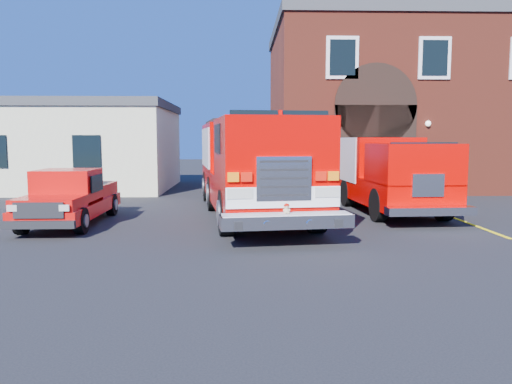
{
  "coord_description": "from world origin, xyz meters",
  "views": [
    {
      "loc": [
        -0.34,
        -12.76,
        2.53
      ],
      "look_at": [
        0.0,
        -1.2,
        1.3
      ],
      "focal_mm": 35.0,
      "sensor_mm": 36.0,
      "label": 1
    }
  ],
  "objects_px": {
    "pickup_truck": "(71,198)",
    "side_building": "(71,145)",
    "fire_engine": "(252,164)",
    "secondary_truck": "(383,170)",
    "fire_station": "(415,107)"
  },
  "relations": [
    {
      "from": "fire_station",
      "to": "fire_engine",
      "type": "bearing_deg",
      "value": -131.61
    },
    {
      "from": "side_building",
      "to": "secondary_truck",
      "type": "relative_size",
      "value": 1.26
    },
    {
      "from": "side_building",
      "to": "pickup_truck",
      "type": "xyz_separation_m",
      "value": [
        3.57,
        -10.85,
        -1.43
      ]
    },
    {
      "from": "fire_station",
      "to": "pickup_truck",
      "type": "relative_size",
      "value": 3.02
    },
    {
      "from": "fire_engine",
      "to": "secondary_truck",
      "type": "relative_size",
      "value": 1.34
    },
    {
      "from": "side_building",
      "to": "secondary_truck",
      "type": "bearing_deg",
      "value": -30.14
    },
    {
      "from": "fire_station",
      "to": "fire_engine",
      "type": "distance_m",
      "value": 13.76
    },
    {
      "from": "fire_engine",
      "to": "pickup_truck",
      "type": "height_order",
      "value": "fire_engine"
    },
    {
      "from": "fire_station",
      "to": "pickup_truck",
      "type": "height_order",
      "value": "fire_station"
    },
    {
      "from": "fire_station",
      "to": "fire_engine",
      "type": "xyz_separation_m",
      "value": [
        -8.98,
        -10.11,
        -2.57
      ]
    },
    {
      "from": "fire_engine",
      "to": "pickup_truck",
      "type": "relative_size",
      "value": 2.15
    },
    {
      "from": "pickup_truck",
      "to": "secondary_truck",
      "type": "xyz_separation_m",
      "value": [
        10.18,
        2.87,
        0.63
      ]
    },
    {
      "from": "fire_station",
      "to": "secondary_truck",
      "type": "relative_size",
      "value": 1.88
    },
    {
      "from": "pickup_truck",
      "to": "side_building",
      "type": "bearing_deg",
      "value": 108.22
    },
    {
      "from": "fire_engine",
      "to": "secondary_truck",
      "type": "distance_m",
      "value": 4.88
    }
  ]
}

